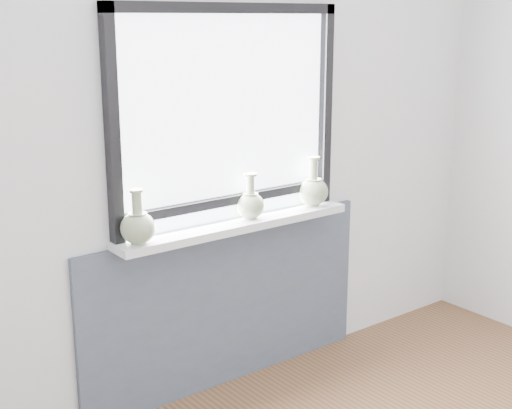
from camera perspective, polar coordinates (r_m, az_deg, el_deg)
back_wall at (r=3.53m, az=-2.57°, el=5.25°), size 3.60×0.02×2.60m
apron_panel at (r=3.75m, az=-2.15°, el=-8.02°), size 1.70×0.03×0.86m
windowsill at (r=3.55m, az=-1.57°, el=-1.66°), size 1.32×0.18×0.04m
window at (r=3.48m, az=-2.25°, el=7.46°), size 1.30×0.06×1.05m
vase_a at (r=3.22m, az=-9.43°, el=-1.68°), size 0.16×0.16×0.25m
vase_b at (r=3.58m, az=-0.44°, el=0.08°), size 0.14×0.14×0.23m
vase_c at (r=3.84m, az=4.58°, el=1.18°), size 0.16×0.16×0.27m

